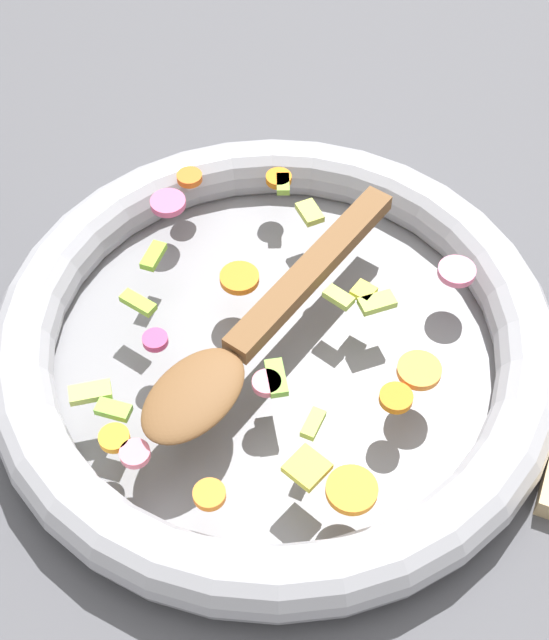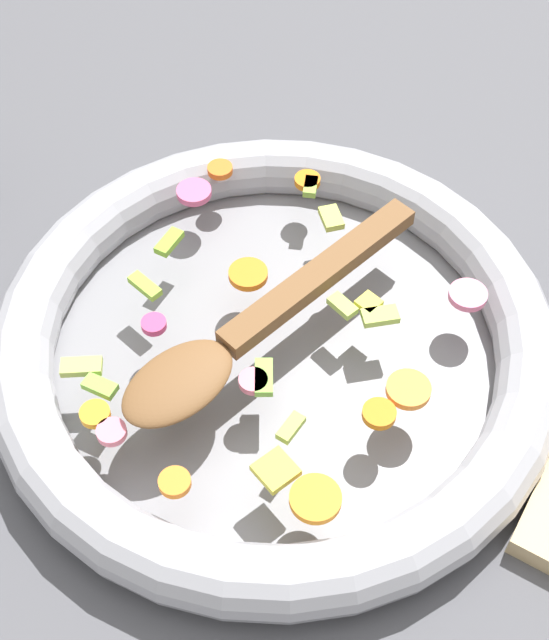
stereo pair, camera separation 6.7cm
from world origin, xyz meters
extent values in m
plane|color=#4C4C51|center=(0.00, 0.00, 0.00)|extent=(4.00, 4.00, 0.00)
cylinder|color=slate|center=(0.00, 0.00, 0.01)|extent=(0.39, 0.39, 0.01)
torus|color=#9E9EA5|center=(0.00, 0.00, 0.03)|extent=(0.44, 0.44, 0.05)
cylinder|color=orange|center=(-0.11, 0.03, 0.05)|extent=(0.03, 0.03, 0.01)
cylinder|color=orange|center=(0.06, 0.14, 0.05)|extent=(0.03, 0.03, 0.01)
cylinder|color=orange|center=(-0.11, 0.01, 0.05)|extent=(0.04, 0.04, 0.01)
cylinder|color=orange|center=(-0.01, 0.15, 0.05)|extent=(0.02, 0.02, 0.01)
cylinder|color=orange|center=(0.12, -0.11, 0.05)|extent=(0.03, 0.03, 0.01)
cylinder|color=orange|center=(0.05, -0.14, 0.05)|extent=(0.03, 0.03, 0.01)
cylinder|color=orange|center=(-0.10, 0.11, 0.05)|extent=(0.05, 0.05, 0.01)
cylinder|color=orange|center=(0.04, -0.03, 0.05)|extent=(0.04, 0.04, 0.01)
cube|color=#BECF4F|center=(0.01, -0.11, 0.05)|extent=(0.03, 0.03, 0.01)
cube|color=#ACCB52|center=(-0.04, -0.04, 0.05)|extent=(0.03, 0.02, 0.01)
cube|color=#84AC3D|center=(0.05, -0.14, 0.05)|extent=(0.02, 0.02, 0.01)
cube|color=#B0C757|center=(0.10, 0.11, 0.05)|extent=(0.03, 0.03, 0.01)
cube|color=#AECC4B|center=(-0.06, 0.08, 0.05)|extent=(0.01, 0.02, 0.01)
cube|color=#81B930|center=(0.11, -0.02, 0.05)|extent=(0.01, 0.03, 0.01)
cube|color=#8DC138|center=(0.10, 0.03, 0.05)|extent=(0.03, 0.02, 0.01)
cube|color=#7FC442|center=(0.07, 0.12, 0.05)|extent=(0.03, 0.01, 0.01)
cube|color=#AAC94E|center=(-0.07, -0.04, 0.05)|extent=(0.03, 0.03, 0.01)
cube|color=#80BD43|center=(-0.02, 0.05, 0.05)|extent=(0.03, 0.03, 0.01)
cylinder|color=#E47086|center=(-0.02, 0.06, 0.05)|extent=(0.03, 0.03, 0.01)
cylinder|color=#D23B70|center=(0.07, 0.05, 0.05)|extent=(0.03, 0.03, 0.01)
cylinder|color=pink|center=(-0.12, -0.10, 0.05)|extent=(0.04, 0.04, 0.01)
cylinder|color=pink|center=(0.04, 0.14, 0.05)|extent=(0.02, 0.02, 0.01)
cylinder|color=#DB5784|center=(0.13, -0.08, 0.05)|extent=(0.03, 0.03, 0.01)
cylinder|color=#DB4178|center=(-0.01, -0.07, 0.05)|extent=(0.02, 0.02, 0.01)
cube|color=gold|center=(-0.07, 0.11, 0.05)|extent=(0.03, 0.03, 0.01)
cube|color=yellow|center=(-0.05, -0.05, 0.05)|extent=(0.02, 0.02, 0.01)
cube|color=brown|center=(-0.01, -0.05, 0.06)|extent=(0.07, 0.19, 0.01)
ellipsoid|color=brown|center=(0.02, 0.09, 0.06)|extent=(0.08, 0.10, 0.01)
camera|label=1|loc=(-0.15, 0.38, 0.58)|focal=50.00mm
camera|label=2|loc=(-0.21, 0.35, 0.58)|focal=50.00mm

